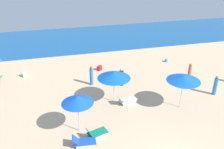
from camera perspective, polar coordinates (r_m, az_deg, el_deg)
name	(u,v)px	position (r m, az deg, el deg)	size (l,w,h in m)	color
ocean	(90,38)	(33.87, -5.08, 8.53)	(60.00, 11.46, 0.12)	#185695
umbrella_1	(77,100)	(14.92, -8.12, -5.84)	(1.99, 1.99, 2.58)	silver
lounge_chair_1_0	(96,133)	(15.57, -3.69, -13.50)	(1.42, 0.98, 0.65)	silver
lounge_chair_1_1	(84,142)	(14.99, -6.65, -15.37)	(1.44, 0.76, 0.69)	silver
umbrella_3	(184,78)	(17.89, 16.44, -0.81)	(2.41, 2.41, 2.61)	silver
umbrella_4	(114,75)	(17.93, 0.46, -0.08)	(2.49, 2.49, 2.52)	silver
lounge_chair_4_0	(127,100)	(18.67, 3.46, -5.96)	(1.61, 0.91, 0.72)	silver
beachgoer_0	(91,76)	(21.09, -4.82, -0.33)	(0.34, 0.34, 1.73)	#3678C7
beachgoer_1	(190,73)	(22.76, 17.68, 0.43)	(0.41, 0.41, 1.67)	#D6554C
beachgoer_2	(215,86)	(21.21, 23.03, -2.46)	(0.43, 0.43, 1.65)	#3479C9
beachgoer_3	(121,78)	(20.99, 2.20, -0.71)	(0.45, 0.45, 1.56)	black
beach_ball_0	(166,60)	(26.56, 12.57, 3.28)	(0.36, 0.36, 0.36)	#378AE5
cooler_box_1	(24,75)	(24.10, -19.83, -0.02)	(0.51, 0.33, 0.41)	white
cooler_box_2	(99,68)	(24.00, -2.95, 1.51)	(0.49, 0.34, 0.44)	red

